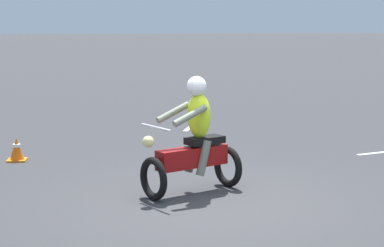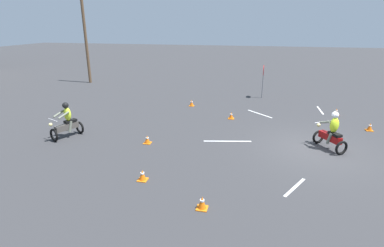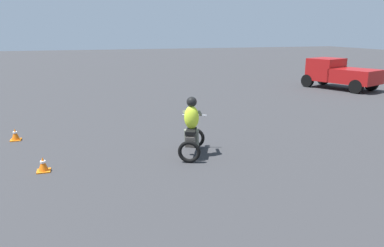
{
  "view_description": "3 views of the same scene",
  "coord_description": "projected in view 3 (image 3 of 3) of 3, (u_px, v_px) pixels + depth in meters",
  "views": [
    {
      "loc": [
        0.85,
        9.68,
        2.64
      ],
      "look_at": [
        0.19,
        -0.6,
        1.0
      ],
      "focal_mm": 70.0,
      "sensor_mm": 36.0,
      "label": 1
    },
    {
      "loc": [
        -12.46,
        2.41,
        5.05
      ],
      "look_at": [
        -0.45,
        5.17,
        0.9
      ],
      "focal_mm": 28.0,
      "sensor_mm": 36.0,
      "label": 2
    },
    {
      "loc": [
        8.39,
        7.99,
        3.39
      ],
      "look_at": [
        -1.09,
        10.95,
        0.9
      ],
      "focal_mm": 35.0,
      "sensor_mm": 36.0,
      "label": 3
    }
  ],
  "objects": [
    {
      "name": "traffic_cone_far_left",
      "position": [
        15.0,
        135.0,
        11.77
      ],
      "size": [
        0.32,
        0.32,
        0.39
      ],
      "color": "orange",
      "rests_on": "ground"
    },
    {
      "name": "motorcycle_rider_background",
      "position": [
        192.0,
        130.0,
        10.25
      ],
      "size": [
        1.53,
        1.13,
        1.66
      ],
      "rotation": [
        0.0,
        0.0,
        1.15
      ],
      "color": "black",
      "rests_on": "ground"
    },
    {
      "name": "traffic_cone_near_left",
      "position": [
        43.0,
        165.0,
        9.18
      ],
      "size": [
        0.32,
        0.32,
        0.37
      ],
      "color": "orange",
      "rests_on": "ground"
    },
    {
      "name": "pickup_truck",
      "position": [
        339.0,
        73.0,
        21.95
      ],
      "size": [
        4.55,
        3.3,
        1.73
      ],
      "rotation": [
        0.0,
        0.0,
        1.94
      ],
      "color": "black",
      "rests_on": "ground"
    }
  ]
}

